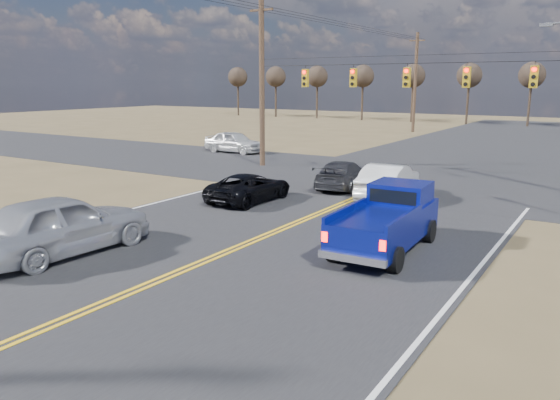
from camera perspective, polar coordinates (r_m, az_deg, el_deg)
The scene contains 12 objects.
ground at distance 14.70m, azimuth -12.30°, elevation -8.19°, with size 160.00×160.00×0.00m, color brown.
road_main at distance 22.60m, azimuth 5.70°, elevation -0.79°, with size 14.00×120.00×0.02m, color #28282B.
road_cross at distance 29.83m, azimuth 12.62°, elevation 2.14°, with size 120.00×12.00×0.02m, color #28282B.
signal_gantry at distance 29.04m, azimuth 13.90°, elevation 11.86°, with size 19.60×4.83×10.00m.
utility_poles at distance 28.46m, azimuth 12.42°, elevation 12.26°, with size 19.60×58.32×10.00m.
treeline at distance 37.98m, azimuth 17.76°, elevation 12.60°, with size 87.00×117.80×7.40m.
pickup_truck at distance 16.91m, azimuth 11.17°, elevation -2.11°, with size 2.21×5.22×1.94m.
silver_suv at distance 17.45m, azimuth -21.88°, elevation -2.37°, with size 2.19×5.45×1.86m, color #ACADB4.
black_suv at distance 23.60m, azimuth -3.19°, elevation 1.32°, with size 2.02×4.39×1.22m, color black.
white_car_queue at distance 24.61m, azimuth 11.27°, elevation 1.95°, with size 1.65×4.72×1.56m, color silver.
dgrey_car_queue at distance 26.79m, azimuth 6.58°, elevation 2.68°, with size 1.86×4.57×1.33m, color #303035.
cross_car_west at distance 40.34m, azimuth -4.82°, elevation 6.07°, with size 4.62×1.86×1.57m, color silver.
Camera 1 is at (9.81, -9.72, 5.05)m, focal length 35.00 mm.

